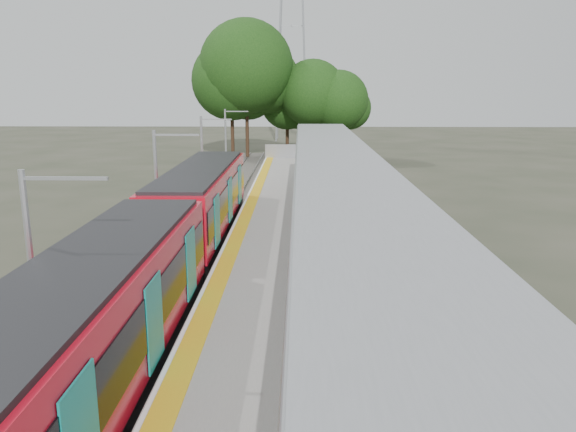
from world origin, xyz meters
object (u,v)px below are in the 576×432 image
Objects in this scene: bench_far at (338,177)px; info_pillar_far at (333,191)px; info_pillar_near at (318,428)px; litter_bin at (319,246)px; bench_near at (380,276)px; bench_mid at (350,207)px; train at (167,240)px.

bench_far is 6.23m from info_pillar_far.
info_pillar_far reaches higher than bench_far.
info_pillar_near is at bearing -113.06° from bench_far.
litter_bin is at bearing -114.81° from bench_far.
bench_near is 1.04× the size of bench_mid.
bench_mid is at bearing 49.39° from train.
bench_mid is at bearing 74.33° from info_pillar_near.
train is 15.28× the size of info_pillar_near.
info_pillar_far is (-0.70, 13.45, 0.19)m from bench_near.
train reaches higher than info_pillar_near.
bench_near is at bearing -75.99° from bench_mid.
bench_mid is at bearing 75.77° from litter_bin.
train is at bearing -116.58° from bench_mid.
litter_bin is at bearing 13.68° from train.
info_pillar_far is at bearing -115.10° from bench_far.
train is 19.37× the size of bench_far.
bench_mid is 3.21m from info_pillar_far.
bench_mid is 0.78× the size of info_pillar_near.
bench_far is (0.00, 19.63, -0.02)m from bench_near.
bench_near is at bearing -108.61° from bench_far.
bench_far is at bearing 67.99° from train.
litter_bin is at bearing 78.96° from info_pillar_near.
train is 5.53m from litter_bin.
litter_bin is at bearing -90.20° from bench_mid.
train is 11.61m from info_pillar_near.
litter_bin is at bearing 132.84° from bench_near.
bench_mid is 9.30m from bench_far.
litter_bin is (5.34, 1.30, -0.54)m from train.
info_pillar_near is (-2.19, -8.48, 0.27)m from bench_near.
bench_mid is 1.37× the size of litter_bin.
bench_mid is 0.88× the size of info_pillar_far.
bench_mid is (0.00, 10.33, -0.02)m from bench_near.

